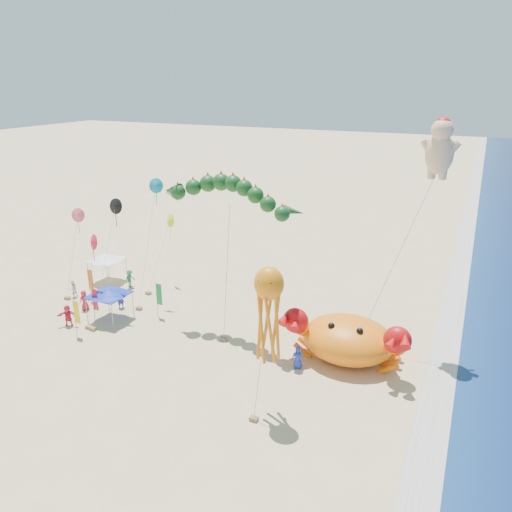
{
  "coord_description": "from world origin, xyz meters",
  "views": [
    {
      "loc": [
        12.52,
        -30.19,
        19.17
      ],
      "look_at": [
        -2.0,
        2.0,
        6.5
      ],
      "focal_mm": 35.0,
      "sensor_mm": 36.0,
      "label": 1
    }
  ],
  "objects_px": {
    "octopus_kite": "(269,307)",
    "cherub_kite": "(440,148)",
    "canopy_white": "(106,258)",
    "canopy_blue": "(109,292)",
    "dragon_kite": "(228,198)",
    "crab_inflatable": "(347,338)"
  },
  "relations": [
    {
      "from": "dragon_kite",
      "to": "canopy_white",
      "type": "height_order",
      "value": "dragon_kite"
    },
    {
      "from": "cherub_kite",
      "to": "octopus_kite",
      "type": "distance_m",
      "value": 16.3
    },
    {
      "from": "cherub_kite",
      "to": "crab_inflatable",
      "type": "bearing_deg",
      "value": -131.67
    },
    {
      "from": "dragon_kite",
      "to": "canopy_blue",
      "type": "relative_size",
      "value": 3.77
    },
    {
      "from": "crab_inflatable",
      "to": "canopy_white",
      "type": "xyz_separation_m",
      "value": [
        -25.37,
        4.65,
        0.72
      ]
    },
    {
      "from": "cherub_kite",
      "to": "canopy_white",
      "type": "height_order",
      "value": "cherub_kite"
    },
    {
      "from": "dragon_kite",
      "to": "canopy_white",
      "type": "relative_size",
      "value": 3.88
    },
    {
      "from": "crab_inflatable",
      "to": "cherub_kite",
      "type": "bearing_deg",
      "value": 48.33
    },
    {
      "from": "octopus_kite",
      "to": "cherub_kite",
      "type": "bearing_deg",
      "value": 59.7
    },
    {
      "from": "dragon_kite",
      "to": "canopy_white",
      "type": "bearing_deg",
      "value": 166.12
    },
    {
      "from": "dragon_kite",
      "to": "cherub_kite",
      "type": "distance_m",
      "value": 15.14
    },
    {
      "from": "canopy_blue",
      "to": "octopus_kite",
      "type": "bearing_deg",
      "value": -18.71
    },
    {
      "from": "crab_inflatable",
      "to": "cherub_kite",
      "type": "relative_size",
      "value": 0.53
    },
    {
      "from": "cherub_kite",
      "to": "octopus_kite",
      "type": "height_order",
      "value": "cherub_kite"
    },
    {
      "from": "cherub_kite",
      "to": "canopy_blue",
      "type": "relative_size",
      "value": 5.26
    },
    {
      "from": "octopus_kite",
      "to": "canopy_blue",
      "type": "distance_m",
      "value": 18.18
    },
    {
      "from": "octopus_kite",
      "to": "canopy_blue",
      "type": "bearing_deg",
      "value": 161.29
    },
    {
      "from": "crab_inflatable",
      "to": "octopus_kite",
      "type": "bearing_deg",
      "value": -111.31
    },
    {
      "from": "cherub_kite",
      "to": "octopus_kite",
      "type": "xyz_separation_m",
      "value": [
        -7.2,
        -12.33,
        -7.86
      ]
    },
    {
      "from": "canopy_white",
      "to": "canopy_blue",
      "type": "bearing_deg",
      "value": -48.78
    },
    {
      "from": "cherub_kite",
      "to": "octopus_kite",
      "type": "bearing_deg",
      "value": -120.3
    },
    {
      "from": "canopy_blue",
      "to": "dragon_kite",
      "type": "bearing_deg",
      "value": 15.24
    }
  ]
}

